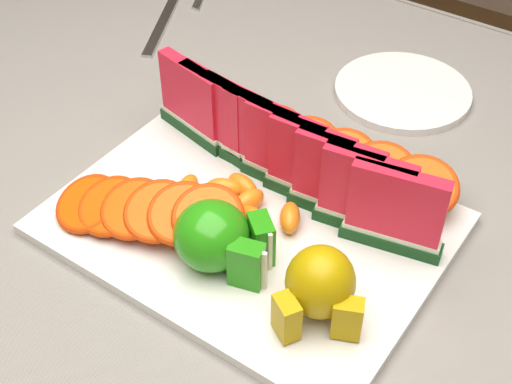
{
  "coord_description": "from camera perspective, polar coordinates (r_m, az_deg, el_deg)",
  "views": [
    {
      "loc": [
        0.37,
        -0.48,
        1.31
      ],
      "look_at": [
        0.07,
        -0.04,
        0.81
      ],
      "focal_mm": 50.0,
      "sensor_mm": 36.0,
      "label": 1
    }
  ],
  "objects": [
    {
      "name": "platter",
      "position": [
        0.76,
        -0.55,
        -2.51
      ],
      "size": [
        0.4,
        0.3,
        0.01
      ],
      "color": "silver",
      "rests_on": "tablecloth"
    },
    {
      "name": "orange_fan_back",
      "position": [
        0.81,
        5.47,
        3.35
      ],
      "size": [
        0.33,
        0.11,
        0.05
      ],
      "color": "#F13005",
      "rests_on": "platter"
    },
    {
      "name": "table",
      "position": [
        0.89,
        -2.13,
        -4.36
      ],
      "size": [
        1.4,
        0.9,
        0.75
      ],
      "color": "#503A1B",
      "rests_on": "ground"
    },
    {
      "name": "side_plate",
      "position": [
        0.97,
        11.64,
        7.9
      ],
      "size": [
        0.24,
        0.24,
        0.01
      ],
      "color": "silver",
      "rests_on": "tablecloth"
    },
    {
      "name": "apple_cluster",
      "position": [
        0.7,
        -3.0,
        -3.72
      ],
      "size": [
        0.11,
        0.09,
        0.07
      ],
      "color": "#3F8B1E",
      "rests_on": "platter"
    },
    {
      "name": "fork",
      "position": [
        1.12,
        -7.3,
        13.18
      ],
      "size": [
        0.09,
        0.19,
        0.0
      ],
      "color": "silver",
      "rests_on": "tablecloth"
    },
    {
      "name": "tangerine_segments",
      "position": [
        0.76,
        -1.24,
        -0.68
      ],
      "size": [
        0.15,
        0.08,
        0.03
      ],
      "color": "orange",
      "rests_on": "platter"
    },
    {
      "name": "pear_cluster",
      "position": [
        0.65,
        5.13,
        -7.52
      ],
      "size": [
        0.09,
        0.09,
        0.07
      ],
      "color": "#A07304",
      "rests_on": "platter"
    },
    {
      "name": "orange_fan_front",
      "position": [
        0.74,
        -8.79,
        -1.4
      ],
      "size": [
        0.22,
        0.13,
        0.06
      ],
      "color": "#F13005",
      "rests_on": "platter"
    },
    {
      "name": "tablecloth",
      "position": [
        0.85,
        -2.23,
        -1.48
      ],
      "size": [
        1.53,
        1.03,
        0.2
      ],
      "color": "gray",
      "rests_on": "table"
    },
    {
      "name": "watermelon_row",
      "position": [
        0.77,
        2.3,
        3.18
      ],
      "size": [
        0.39,
        0.07,
        0.1
      ],
      "color": "#07370B",
      "rests_on": "platter"
    }
  ]
}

